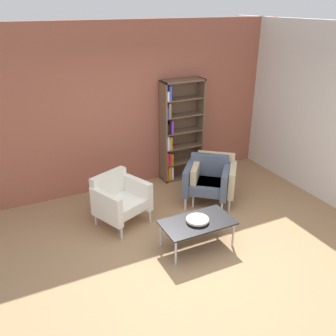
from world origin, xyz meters
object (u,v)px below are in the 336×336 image
(decorative_bowl, at_px, (198,220))
(armchair_corner_red, at_px, (207,180))
(armchair_spare_guest, at_px, (214,177))
(bookshelf_tall, at_px, (178,132))
(coffee_table_low, at_px, (197,224))
(armchair_near_window, at_px, (119,199))

(decorative_bowl, xyz_separation_m, armchair_corner_red, (0.79, 1.03, -0.02))
(armchair_spare_guest, bearing_deg, armchair_corner_red, -135.07)
(armchair_corner_red, xyz_separation_m, armchair_spare_guest, (0.15, 0.02, 0.00))
(bookshelf_tall, distance_m, coffee_table_low, 2.31)
(coffee_table_low, xyz_separation_m, decorative_bowl, (0.00, 0.00, 0.07))
(decorative_bowl, bearing_deg, bookshelf_tall, 69.48)
(decorative_bowl, relative_size, armchair_spare_guest, 0.34)
(coffee_table_low, bearing_deg, armchair_spare_guest, 48.18)
(coffee_table_low, bearing_deg, armchair_near_window, 125.72)
(coffee_table_low, distance_m, armchair_corner_red, 1.30)
(armchair_near_window, bearing_deg, armchair_spare_guest, -23.35)
(bookshelf_tall, bearing_deg, armchair_near_window, -146.03)
(decorative_bowl, distance_m, armchair_corner_red, 1.30)
(bookshelf_tall, relative_size, armchair_near_window, 2.10)
(coffee_table_low, relative_size, armchair_spare_guest, 1.05)
(bookshelf_tall, height_order, armchair_spare_guest, bookshelf_tall)
(armchair_near_window, bearing_deg, decorative_bowl, -77.36)
(bookshelf_tall, height_order, armchair_near_window, bookshelf_tall)
(armchair_corner_red, bearing_deg, armchair_near_window, -141.39)
(armchair_near_window, relative_size, armchair_corner_red, 0.95)
(bookshelf_tall, relative_size, coffee_table_low, 1.90)
(bookshelf_tall, distance_m, armchair_spare_guest, 1.18)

